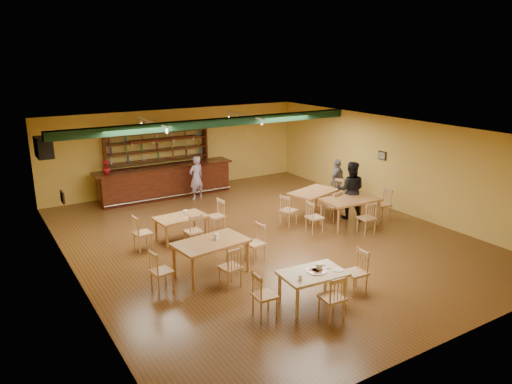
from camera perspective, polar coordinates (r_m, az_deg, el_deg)
floor at (r=13.54m, az=0.86°, el=-5.36°), size 12.00×12.00×0.00m
ceiling_beam at (r=15.18m, az=-4.83°, el=8.15°), size 10.00×0.30×0.25m
track_rail_left at (r=15.02m, az=-12.08°, el=8.04°), size 0.05×2.50×0.05m
track_rail_right at (r=16.36m, az=-1.38°, el=9.02°), size 0.05×2.50×0.05m
ac_unit at (r=15.18m, az=-23.73°, el=4.86°), size 0.34×0.70×0.48m
picture_left at (r=12.21m, az=-21.91°, el=-0.56°), size 0.04×0.34×0.28m
picture_right at (r=16.51m, az=14.68°, el=4.20°), size 0.04×0.34×0.28m
bar_counter at (r=17.42m, az=-10.64°, el=1.22°), size 4.94×0.85×1.13m
back_bar_hutch at (r=17.86m, az=-11.47°, el=3.44°), size 3.82×0.40×2.28m
poinsettia at (r=16.65m, az=-17.27°, el=2.88°), size 0.32×0.32×0.45m
dining_table_a at (r=13.41m, az=-8.82°, el=-4.24°), size 1.42×0.93×0.68m
dining_table_b at (r=15.34m, az=6.78°, el=-1.31°), size 1.77×1.33×0.79m
dining_table_c at (r=11.26m, az=-5.29°, el=-7.77°), size 1.75×1.18×0.82m
dining_table_d at (r=14.60m, az=11.03°, el=-2.34°), size 1.70×1.09×0.82m
near_table at (r=10.08m, az=6.67°, el=-11.20°), size 1.36×0.93×0.70m
pizza_tray at (r=9.98m, az=7.17°, el=-9.23°), size 0.48×0.48×0.01m
parmesan_shaker at (r=9.57m, az=5.27°, el=-10.01°), size 0.08×0.08×0.11m
napkin_stack at (r=10.24m, az=7.54°, el=-8.51°), size 0.23×0.20×0.03m
pizza_server at (r=10.09m, az=7.63°, el=-8.90°), size 0.32×0.24×0.00m
side_plate at (r=10.10m, az=9.72°, el=-9.03°), size 0.24×0.24×0.01m
patron_bar at (r=16.93m, az=-7.06°, el=1.67°), size 0.63×0.49×1.54m
patron_right_a at (r=15.12m, az=11.10°, el=0.23°), size 1.10×1.09×1.80m
patron_right_b at (r=16.70m, az=9.53°, el=1.32°), size 0.96×0.70×1.52m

